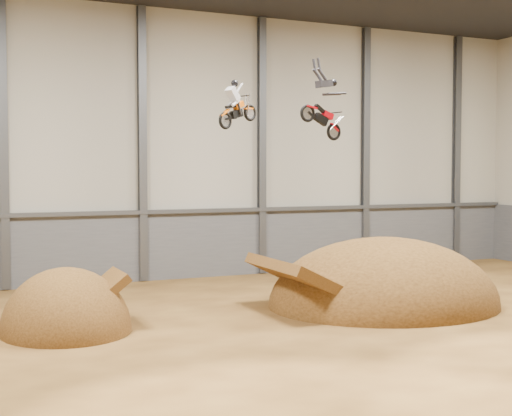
{
  "coord_description": "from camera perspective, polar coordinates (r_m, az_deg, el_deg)",
  "views": [
    {
      "loc": [
        -12.86,
        -20.65,
        5.66
      ],
      "look_at": [
        -1.83,
        4.0,
        4.25
      ],
      "focal_mm": 50.0,
      "sensor_mm": 36.0,
      "label": 1
    }
  ],
  "objects": [
    {
      "name": "takeoff_ramp",
      "position": [
        26.34,
        -14.94,
        -9.51
      ],
      "size": [
        4.52,
        5.21,
        4.52
      ],
      "primitive_type": "ellipsoid",
      "color": "#412810",
      "rests_on": "ground"
    },
    {
      "name": "floor",
      "position": [
        24.97,
        7.73,
        -10.13
      ],
      "size": [
        40.0,
        40.0,
        0.0
      ],
      "primitive_type": "plane",
      "color": "#513415",
      "rests_on": "ground"
    },
    {
      "name": "fmx_rider_b",
      "position": [
        26.37,
        4.97,
        8.7
      ],
      "size": [
        3.5,
        1.3,
        3.26
      ],
      "primitive_type": null,
      "rotation": [
        0.0,
        0.48,
        0.16
      ],
      "color": "red"
    },
    {
      "name": "steel_column_2",
      "position": [
        36.73,
        -9.09,
        5.05
      ],
      "size": [
        0.4,
        0.36,
        13.9
      ],
      "primitive_type": "cube",
      "color": "#47494F",
      "rests_on": "ground"
    },
    {
      "name": "steel_column_1",
      "position": [
        35.59,
        -19.55,
        4.99
      ],
      "size": [
        0.4,
        0.36,
        13.9
      ],
      "primitive_type": "cube",
      "color": "#47494F",
      "rests_on": "ground"
    },
    {
      "name": "lower_band_back",
      "position": [
        38.0,
        -4.19,
        -2.91
      ],
      "size": [
        39.8,
        0.18,
        3.5
      ],
      "primitive_type": "cube",
      "color": "#55575D",
      "rests_on": "ground"
    },
    {
      "name": "steel_column_5",
      "position": [
        46.15,
        15.74,
        4.55
      ],
      "size": [
        0.4,
        0.36,
        13.9
      ],
      "primitive_type": "cube",
      "color": "#47494F",
      "rests_on": "ground"
    },
    {
      "name": "steel_column_4",
      "position": [
        42.2,
        8.74,
        4.78
      ],
      "size": [
        0.4,
        0.36,
        13.9
      ],
      "primitive_type": "cube",
      "color": "#47494F",
      "rests_on": "ground"
    },
    {
      "name": "steel_rail",
      "position": [
        37.72,
        -4.13,
        -0.21
      ],
      "size": [
        39.8,
        0.35,
        0.2
      ],
      "primitive_type": "cube",
      "color": "#47494F",
      "rests_on": "lower_band_back"
    },
    {
      "name": "steel_column_3",
      "position": [
        38.99,
        0.45,
        4.97
      ],
      "size": [
        0.4,
        0.36,
        13.9
      ],
      "primitive_type": "cube",
      "color": "#47494F",
      "rests_on": "ground"
    },
    {
      "name": "landing_ramp",
      "position": [
        30.75,
        10.18,
        -7.65
      ],
      "size": [
        9.94,
        8.8,
        5.74
      ],
      "primitive_type": "ellipsoid",
      "color": "#412810",
      "rests_on": "ground"
    },
    {
      "name": "fmx_rider_a",
      "position": [
        26.16,
        -1.34,
        8.59
      ],
      "size": [
        2.44,
        1.62,
        2.22
      ],
      "primitive_type": null,
      "rotation": [
        0.0,
        -0.27,
        0.41
      ],
      "color": "#E56007"
    },
    {
      "name": "back_wall",
      "position": [
        37.92,
        -4.28,
        5.02
      ],
      "size": [
        40.0,
        0.1,
        14.0
      ],
      "primitive_type": "cube",
      "color": "#ADA899",
      "rests_on": "ground"
    }
  ]
}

